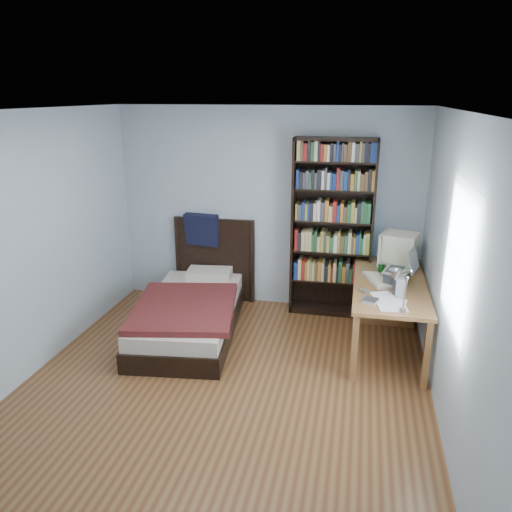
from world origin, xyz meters
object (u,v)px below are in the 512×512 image
(laptop, at_px, (398,275))
(desk_lamp, at_px, (397,279))
(crt_monitor, at_px, (398,249))
(bed, at_px, (193,308))
(desk, at_px, (386,292))
(keyboard, at_px, (378,280))
(soda_can, at_px, (381,269))
(bookshelf, at_px, (332,229))
(speaker, at_px, (399,288))

(laptop, xyz_separation_m, desk_lamp, (-0.10, -1.03, 0.33))
(crt_monitor, height_order, desk_lamp, desk_lamp)
(bed, bearing_deg, desk_lamp, -25.16)
(desk, bearing_deg, bed, -165.81)
(crt_monitor, distance_m, desk_lamp, 1.54)
(crt_monitor, distance_m, keyboard, 0.55)
(soda_can, bearing_deg, bookshelf, 139.47)
(desk_lamp, distance_m, speaker, 0.79)
(desk, distance_m, crt_monitor, 0.56)
(desk, height_order, laptop, laptop)
(crt_monitor, bearing_deg, desk, 146.59)
(desk_lamp, relative_size, bookshelf, 0.25)
(desk_lamp, height_order, soda_can, desk_lamp)
(keyboard, height_order, speaker, speaker)
(desk, height_order, speaker, speaker)
(speaker, bearing_deg, desk_lamp, -109.75)
(keyboard, bearing_deg, speaker, -79.96)
(desk_lamp, height_order, keyboard, desk_lamp)
(desk_lamp, xyz_separation_m, bookshelf, (-0.65, 1.82, -0.09))
(soda_can, height_order, bed, bed)
(desk_lamp, distance_m, keyboard, 1.15)
(desk_lamp, height_order, bookshelf, bookshelf)
(speaker, bearing_deg, desk, 82.08)
(desk_lamp, relative_size, keyboard, 1.13)
(laptop, bearing_deg, keyboard, 170.59)
(bookshelf, xyz_separation_m, bed, (-1.52, -0.80, -0.83))
(laptop, relative_size, bookshelf, 0.18)
(desk, distance_m, keyboard, 0.62)
(laptop, height_order, bed, bed)
(speaker, relative_size, soda_can, 1.53)
(keyboard, relative_size, speaker, 2.60)
(keyboard, relative_size, bookshelf, 0.22)
(speaker, distance_m, bed, 2.35)
(laptop, bearing_deg, desk, 97.71)
(desk_lamp, distance_m, bookshelf, 1.94)
(bookshelf, bearing_deg, bed, -152.09)
(bed, bearing_deg, desk, 14.19)
(desk_lamp, xyz_separation_m, bed, (-2.17, 1.02, -0.91))
(desk_lamp, relative_size, speaker, 2.95)
(desk_lamp, distance_m, bed, 2.56)
(desk, bearing_deg, bookshelf, 159.71)
(soda_can, distance_m, bookshelf, 0.82)
(desk, height_order, bookshelf, bookshelf)
(soda_can, bearing_deg, crt_monitor, 48.12)
(desk_lamp, xyz_separation_m, speaker, (0.09, 0.70, -0.35))
(desk, relative_size, crt_monitor, 3.80)
(bed, bearing_deg, crt_monitor, 12.41)
(crt_monitor, distance_m, speaker, 0.83)
(desk, xyz_separation_m, laptop, (0.07, -0.54, 0.42))
(desk, distance_m, bookshelf, 0.98)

